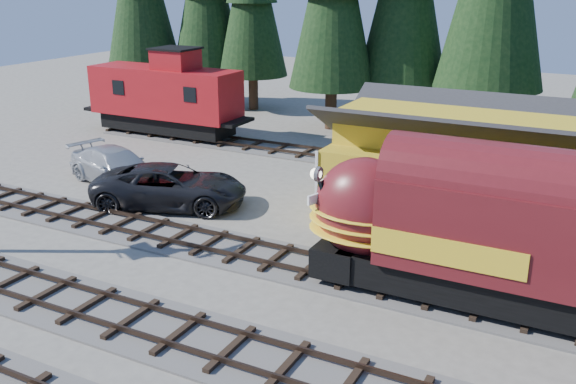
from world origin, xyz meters
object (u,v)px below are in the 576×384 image
at_px(caboose, 166,96).
at_px(pickup_truck_b, 116,167).
at_px(depot, 483,162).
at_px(pickup_truck_a, 170,186).
at_px(locomotive, 531,245).

bearing_deg(caboose, pickup_truck_b, -66.66).
xyz_separation_m(depot, pickup_truck_b, (-17.68, -2.03, -2.07)).
distance_m(depot, pickup_truck_a, 13.76).
height_order(depot, locomotive, depot).
distance_m(pickup_truck_a, pickup_truck_b, 4.74).
bearing_deg(pickup_truck_a, caboose, 16.65).
bearing_deg(pickup_truck_b, depot, -67.62).
bearing_deg(pickup_truck_a, pickup_truck_b, 50.69).
relative_size(locomotive, caboose, 1.47).
xyz_separation_m(locomotive, caboose, (-24.56, 14.00, 0.23)).
height_order(depot, pickup_truck_a, depot).
height_order(depot, caboose, caboose).
relative_size(depot, pickup_truck_b, 2.08).
xyz_separation_m(locomotive, pickup_truck_b, (-20.45, 4.47, -1.52)).
xyz_separation_m(pickup_truck_a, pickup_truck_b, (-4.52, 1.45, -0.07)).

